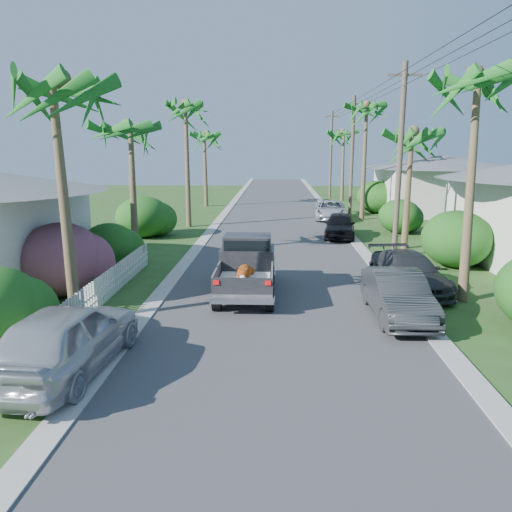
{
  "coord_description": "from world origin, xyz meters",
  "views": [
    {
      "loc": [
        -0.17,
        -10.96,
        5.15
      ],
      "look_at": [
        -0.86,
        6.37,
        1.4
      ],
      "focal_mm": 35.0,
      "sensor_mm": 36.0,
      "label": 1
    }
  ],
  "objects_px": {
    "parked_car_rm": "(409,273)",
    "palm_r_a": "(481,75)",
    "palm_l_a": "(54,81)",
    "palm_r_c": "(367,106)",
    "parked_car_rd": "(330,210)",
    "palm_l_d": "(205,133)",
    "parked_car_rn": "(398,296)",
    "utility_pole_b": "(400,160)",
    "palm_l_b": "(130,126)",
    "parked_car_ln": "(66,339)",
    "pickup_truck": "(247,265)",
    "utility_pole_c": "(352,156)",
    "house_right_far": "(440,187)",
    "parked_car_rf": "(340,225)",
    "palm_r_b": "(412,132)",
    "utility_pole_d": "(331,154)",
    "palm_l_c": "(186,104)",
    "palm_r_d": "(344,132)"
  },
  "relations": [
    {
      "from": "utility_pole_c",
      "to": "parked_car_ln",
      "type": "bearing_deg",
      "value": -110.55
    },
    {
      "from": "palm_l_d",
      "to": "parked_car_rm",
      "type": "bearing_deg",
      "value": -67.38
    },
    {
      "from": "palm_r_b",
      "to": "palm_r_c",
      "type": "bearing_deg",
      "value": 92.08
    },
    {
      "from": "utility_pole_b",
      "to": "palm_l_a",
      "type": "bearing_deg",
      "value": -139.72
    },
    {
      "from": "pickup_truck",
      "to": "palm_l_b",
      "type": "bearing_deg",
      "value": 136.18
    },
    {
      "from": "parked_car_rf",
      "to": "house_right_far",
      "type": "relative_size",
      "value": 0.47
    },
    {
      "from": "parked_car_rm",
      "to": "parked_car_rd",
      "type": "distance_m",
      "value": 18.93
    },
    {
      "from": "utility_pole_d",
      "to": "parked_car_rm",
      "type": "bearing_deg",
      "value": -91.38
    },
    {
      "from": "palm_l_c",
      "to": "utility_pole_d",
      "type": "bearing_deg",
      "value": 61.08
    },
    {
      "from": "utility_pole_b",
      "to": "parked_car_rn",
      "type": "bearing_deg",
      "value": -102.43
    },
    {
      "from": "palm_l_a",
      "to": "house_right_far",
      "type": "height_order",
      "value": "palm_l_a"
    },
    {
      "from": "parked_car_rf",
      "to": "utility_pole_b",
      "type": "bearing_deg",
      "value": -61.01
    },
    {
      "from": "pickup_truck",
      "to": "house_right_far",
      "type": "bearing_deg",
      "value": 58.72
    },
    {
      "from": "parked_car_rn",
      "to": "parked_car_ln",
      "type": "height_order",
      "value": "parked_car_ln"
    },
    {
      "from": "parked_car_rn",
      "to": "palm_r_c",
      "type": "distance_m",
      "value": 23.42
    },
    {
      "from": "palm_r_b",
      "to": "palm_l_a",
      "type": "bearing_deg",
      "value": -136.85
    },
    {
      "from": "parked_car_rf",
      "to": "house_right_far",
      "type": "height_order",
      "value": "house_right_far"
    },
    {
      "from": "parked_car_rd",
      "to": "palm_r_c",
      "type": "bearing_deg",
      "value": 5.23
    },
    {
      "from": "parked_car_rf",
      "to": "utility_pole_d",
      "type": "xyz_separation_m",
      "value": [
        2.0,
        24.81,
        3.88
      ]
    },
    {
      "from": "utility_pole_d",
      "to": "parked_car_rd",
      "type": "bearing_deg",
      "value": -95.82
    },
    {
      "from": "palm_r_b",
      "to": "house_right_far",
      "type": "distance_m",
      "value": 16.75
    },
    {
      "from": "parked_car_rd",
      "to": "palm_l_d",
      "type": "height_order",
      "value": "palm_l_d"
    },
    {
      "from": "parked_car_rn",
      "to": "utility_pole_b",
      "type": "bearing_deg",
      "value": 76.66
    },
    {
      "from": "parked_car_rn",
      "to": "parked_car_rf",
      "type": "xyz_separation_m",
      "value": [
        0.0,
        14.26,
        0.01
      ]
    },
    {
      "from": "palm_l_d",
      "to": "utility_pole_b",
      "type": "bearing_deg",
      "value": -60.05
    },
    {
      "from": "pickup_truck",
      "to": "palm_l_b",
      "type": "xyz_separation_m",
      "value": [
        -5.6,
        5.37,
        5.14
      ]
    },
    {
      "from": "palm_l_c",
      "to": "utility_pole_b",
      "type": "xyz_separation_m",
      "value": [
        11.6,
        -9.0,
        -3.31
      ]
    },
    {
      "from": "parked_car_ln",
      "to": "palm_r_c",
      "type": "distance_m",
      "value": 29.48
    },
    {
      "from": "parked_car_ln",
      "to": "palm_r_a",
      "type": "relative_size",
      "value": 0.57
    },
    {
      "from": "palm_l_b",
      "to": "parked_car_ln",
      "type": "bearing_deg",
      "value": -81.66
    },
    {
      "from": "palm_r_a",
      "to": "utility_pole_d",
      "type": "height_order",
      "value": "utility_pole_d"
    },
    {
      "from": "parked_car_rm",
      "to": "utility_pole_d",
      "type": "relative_size",
      "value": 0.52
    },
    {
      "from": "pickup_truck",
      "to": "parked_car_rf",
      "type": "distance_m",
      "value": 12.52
    },
    {
      "from": "parked_car_rn",
      "to": "utility_pole_c",
      "type": "distance_m",
      "value": 24.47
    },
    {
      "from": "palm_l_b",
      "to": "palm_r_b",
      "type": "bearing_deg",
      "value": 12.62
    },
    {
      "from": "parked_car_rn",
      "to": "house_right_far",
      "type": "distance_m",
      "value": 27.75
    },
    {
      "from": "parked_car_rd",
      "to": "palm_r_d",
      "type": "distance_m",
      "value": 15.53
    },
    {
      "from": "palm_l_c",
      "to": "pickup_truck",
      "type": "bearing_deg",
      "value": -72.66
    },
    {
      "from": "parked_car_rf",
      "to": "palm_l_c",
      "type": "xyz_separation_m",
      "value": [
        -9.6,
        3.81,
        7.19
      ]
    },
    {
      "from": "palm_l_a",
      "to": "utility_pole_d",
      "type": "xyz_separation_m",
      "value": [
        11.8,
        40.0,
        -2.33
      ]
    },
    {
      "from": "palm_l_a",
      "to": "palm_r_c",
      "type": "bearing_deg",
      "value": 61.67
    },
    {
      "from": "utility_pole_b",
      "to": "parked_car_rd",
      "type": "bearing_deg",
      "value": 97.65
    },
    {
      "from": "palm_l_a",
      "to": "palm_r_c",
      "type": "relative_size",
      "value": 0.87
    },
    {
      "from": "house_right_far",
      "to": "palm_l_d",
      "type": "bearing_deg",
      "value": 168.41
    },
    {
      "from": "palm_r_b",
      "to": "utility_pole_c",
      "type": "xyz_separation_m",
      "value": [
        -1.0,
        13.0,
        -1.35
      ]
    },
    {
      "from": "palm_l_a",
      "to": "palm_r_a",
      "type": "xyz_separation_m",
      "value": [
        12.5,
        3.0,
        0.49
      ]
    },
    {
      "from": "parked_car_rn",
      "to": "palm_l_a",
      "type": "xyz_separation_m",
      "value": [
        -9.8,
        -0.92,
        6.22
      ]
    },
    {
      "from": "parked_car_rm",
      "to": "palm_r_a",
      "type": "height_order",
      "value": "palm_r_a"
    },
    {
      "from": "parked_car_rd",
      "to": "utility_pole_c",
      "type": "bearing_deg",
      "value": 53.66
    },
    {
      "from": "parked_car_rn",
      "to": "parked_car_rd",
      "type": "relative_size",
      "value": 0.89
    }
  ]
}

